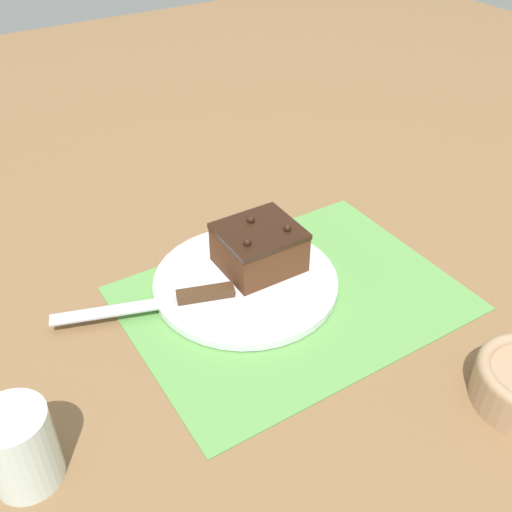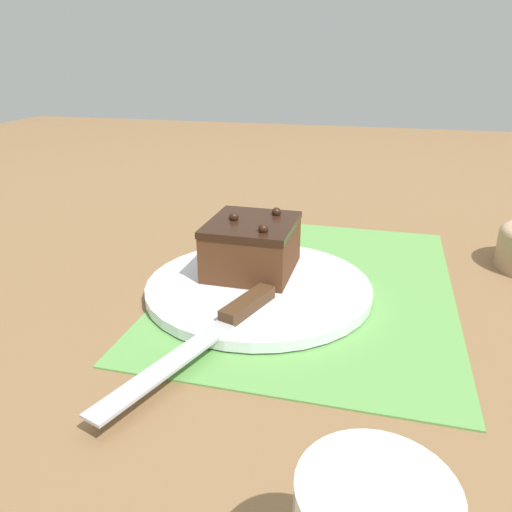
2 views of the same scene
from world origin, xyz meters
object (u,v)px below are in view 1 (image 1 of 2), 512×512
serving_knife (175,299)px  drinking_glass (20,448)px  cake_plate (246,282)px  chocolate_cake (259,247)px

serving_knife → drinking_glass: drinking_glass is taller
serving_knife → drinking_glass: 0.29m
cake_plate → chocolate_cake: chocolate_cake is taller
chocolate_cake → serving_knife: size_ratio=0.47×
cake_plate → drinking_glass: (0.35, 0.14, 0.04)m
cake_plate → serving_knife: size_ratio=1.10×
serving_knife → drinking_glass: (0.25, 0.15, 0.03)m
drinking_glass → serving_knife: bearing=-148.2°
serving_knife → chocolate_cake: bearing=-67.7°
serving_knife → cake_plate: bearing=-75.6°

